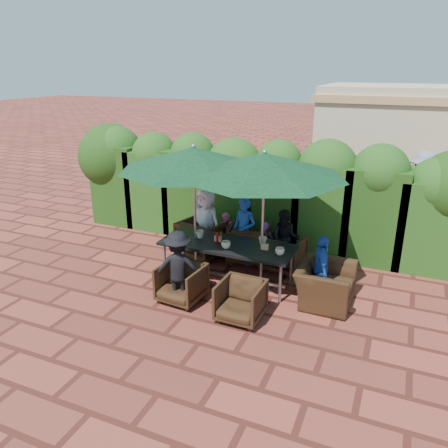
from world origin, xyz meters
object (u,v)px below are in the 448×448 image
at_px(chair_far_left, 202,237).
at_px(chair_end_right, 326,279).
at_px(umbrella_left, 194,159).
at_px(chair_near_left, 181,281).
at_px(dining_table, 227,247).
at_px(chair_near_right, 241,299).
at_px(chair_far_mid, 249,241).
at_px(chair_far_right, 284,251).
at_px(umbrella_right, 264,165).

height_order(chair_far_left, chair_end_right, chair_end_right).
xyz_separation_m(umbrella_left, chair_end_right, (2.40, -0.08, -1.78)).
bearing_deg(chair_end_right, chair_near_left, 112.36).
bearing_deg(dining_table, chair_near_right, -58.03).
bearing_deg(chair_far_mid, chair_near_left, 64.62).
relative_size(umbrella_left, chair_near_right, 3.81).
relative_size(chair_far_mid, chair_near_right, 1.19).
bearing_deg(chair_end_right, chair_far_left, 72.02).
xyz_separation_m(dining_table, chair_far_mid, (0.05, 1.02, -0.26)).
bearing_deg(chair_far_mid, chair_near_right, 95.33).
relative_size(chair_far_left, chair_end_right, 0.85).
height_order(chair_far_right, chair_near_right, chair_far_right).
relative_size(chair_far_right, chair_near_right, 1.09).
bearing_deg(chair_far_left, chair_near_right, 143.48).
xyz_separation_m(umbrella_left, chair_far_mid, (0.69, 0.99, -1.80)).
relative_size(chair_far_mid, chair_near_left, 1.17).
height_order(dining_table, chair_far_right, same).
bearing_deg(chair_near_right, chair_far_left, 130.69).
distance_m(umbrella_left, chair_far_right, 2.49).
xyz_separation_m(umbrella_left, chair_far_right, (1.44, 0.87, -1.84)).
relative_size(umbrella_left, chair_far_left, 3.09).
bearing_deg(umbrella_right, chair_end_right, -2.96).
xyz_separation_m(chair_near_left, chair_near_right, (1.11, -0.15, -0.01)).
bearing_deg(chair_near_right, chair_far_mid, 107.97).
bearing_deg(chair_far_left, dining_table, 150.78).
relative_size(umbrella_right, chair_near_right, 3.91).
bearing_deg(chair_near_right, umbrella_left, 141.54).
xyz_separation_m(chair_near_left, chair_end_right, (2.21, 0.87, 0.08)).
bearing_deg(umbrella_right, chair_far_mid, 120.23).
height_order(umbrella_right, chair_end_right, umbrella_right).
distance_m(chair_far_right, chair_end_right, 1.35).
bearing_deg(chair_far_mid, dining_table, 76.08).
bearing_deg(dining_table, chair_far_mid, 87.26).
height_order(dining_table, chair_far_left, chair_far_left).
bearing_deg(dining_table, chair_end_right, -1.62).
bearing_deg(chair_far_right, chair_near_right, 94.72).
relative_size(chair_far_left, chair_near_left, 1.20).
xyz_separation_m(chair_far_left, chair_far_mid, (0.96, 0.16, -0.01)).
bearing_deg(chair_far_right, dining_table, 56.83).
distance_m(chair_far_right, chair_near_left, 2.20).
relative_size(umbrella_right, chair_end_right, 2.70).
xyz_separation_m(umbrella_right, chair_near_right, (0.03, -1.08, -1.87)).
distance_m(chair_far_left, chair_end_right, 2.82).
distance_m(chair_far_left, chair_near_right, 2.49).
bearing_deg(dining_table, umbrella_left, 177.72).
bearing_deg(umbrella_left, chair_near_left, -78.09).
relative_size(dining_table, umbrella_right, 0.88).
bearing_deg(chair_near_left, umbrella_right, 45.90).
distance_m(dining_table, chair_end_right, 1.78).
distance_m(umbrella_right, chair_far_right, 2.05).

